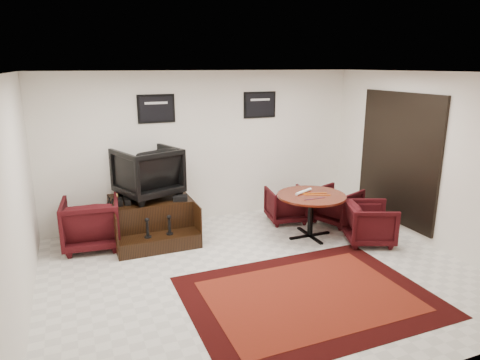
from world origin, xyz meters
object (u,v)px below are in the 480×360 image
Objects in this scene: table_chair_back at (286,203)px; table_chair_corner at (370,221)px; shine_chair at (147,170)px; meeting_table at (311,200)px; armchair_side at (91,221)px; table_chair_window at (337,204)px; shine_podium at (152,220)px.

table_chair_back is 1.65m from table_chair_corner.
shine_chair is 2.67m from table_chair_back.
shine_chair is 2.84m from meeting_table.
armchair_side is 1.21× the size of table_chair_window.
shine_podium is 3.70m from table_chair_corner.
meeting_table is 1.03m from table_chair_corner.
shine_podium is 1.42× the size of shine_chair.
meeting_table is 0.90m from table_chair_back.
shine_podium is at bearing 57.82° from table_chair_window.
table_chair_window is at bearing 178.38° from armchair_side.
armchair_side is 3.66m from meeting_table.
armchair_side is 3.51m from table_chair_back.
shine_chair is at bearing 55.52° from table_chair_window.
shine_chair is at bearing 2.72° from table_chair_back.
meeting_table is at bearing 74.12° from table_chair_corner.
table_chair_back is (3.50, -0.13, -0.09)m from armchair_side.
shine_podium is at bearing 5.88° from table_chair_back.
shine_chair reaches higher than armchair_side.
shine_chair reaches higher than table_chair_corner.
shine_podium is at bearing -171.58° from armchair_side.
shine_chair is at bearing 90.00° from shine_podium.
shine_chair reaches higher than table_chair_back.
armchair_side reaches higher than shine_podium.
armchair_side is 4.39m from table_chair_window.
shine_podium is 1.18× the size of meeting_table.
meeting_table reaches higher than table_chair_corner.
meeting_table is at bearing 135.84° from shine_chair.
table_chair_window is 1.01m from table_chair_corner.
table_chair_corner is (4.30, -1.57, -0.07)m from armchair_side.
table_chair_back is at bearing -3.93° from shine_podium.
table_chair_window is at bearing -10.26° from shine_podium.
table_chair_back is at bearing -176.33° from armchair_side.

